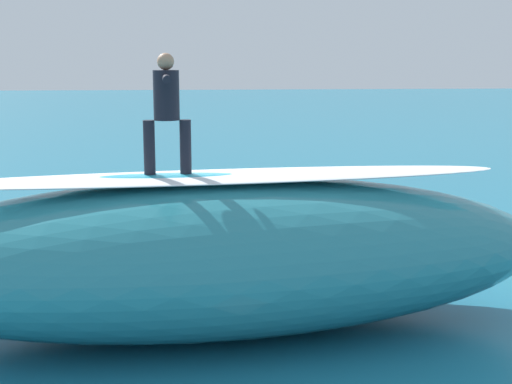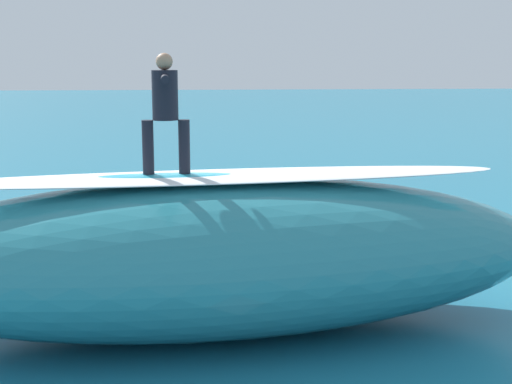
{
  "view_description": "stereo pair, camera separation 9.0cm",
  "coord_description": "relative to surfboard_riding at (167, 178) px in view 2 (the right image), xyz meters",
  "views": [
    {
      "loc": [
        0.19,
        11.6,
        3.59
      ],
      "look_at": [
        -0.71,
        0.29,
        1.44
      ],
      "focal_mm": 52.12,
      "sensor_mm": 36.0,
      "label": 1
    },
    {
      "loc": [
        0.1,
        11.6,
        3.59
      ],
      "look_at": [
        -0.71,
        0.29,
        1.44
      ],
      "focal_mm": 52.12,
      "sensor_mm": 36.0,
      "label": 2
    }
  ],
  "objects": [
    {
      "name": "ground_plane",
      "position": [
        -0.56,
        -2.37,
        -2.04
      ],
      "size": [
        120.0,
        120.0,
        0.0
      ],
      "primitive_type": "plane",
      "color": "teal"
    },
    {
      "name": "wave_crest",
      "position": [
        -0.6,
        -0.07,
        -1.04
      ],
      "size": [
        9.21,
        4.18,
        1.99
      ],
      "primitive_type": "ellipsoid",
      "rotation": [
        0.0,
        0.0,
        0.11
      ],
      "color": "teal",
      "rests_on": "ground_plane"
    },
    {
      "name": "wave_foam_lip",
      "position": [
        -0.6,
        -0.07,
        -0.01
      ],
      "size": [
        7.65,
        1.97,
        0.08
      ],
      "primitive_type": "ellipsoid",
      "rotation": [
        0.0,
        0.0,
        0.11
      ],
      "color": "white",
      "rests_on": "wave_crest"
    },
    {
      "name": "surfboard_riding",
      "position": [
        0.0,
        0.0,
        0.0
      ],
      "size": [
        2.05,
        0.57,
        0.1
      ],
      "primitive_type": "ellipsoid",
      "rotation": [
        0.0,
        0.0,
        0.06
      ],
      "color": "#33B2D1",
      "rests_on": "wave_crest"
    },
    {
      "name": "surfer_riding",
      "position": [
        0.0,
        0.0,
        0.92
      ],
      "size": [
        0.59,
        1.41,
        1.49
      ],
      "rotation": [
        0.0,
        0.0,
        0.06
      ],
      "color": "black",
      "rests_on": "surfboard_riding"
    },
    {
      "name": "surfboard_paddling",
      "position": [
        -2.54,
        -4.16,
        -1.99
      ],
      "size": [
        2.03,
        1.69,
        0.09
      ],
      "primitive_type": "ellipsoid",
      "rotation": [
        0.0,
        0.0,
        2.5
      ],
      "color": "yellow",
      "rests_on": "ground_plane"
    },
    {
      "name": "surfer_paddling",
      "position": [
        -2.44,
        -4.24,
        -1.81
      ],
      "size": [
        1.51,
        1.21,
        0.32
      ],
      "rotation": [
        0.0,
        0.0,
        2.5
      ],
      "color": "black",
      "rests_on": "surfboard_paddling"
    },
    {
      "name": "foam_patch_far",
      "position": [
        -4.2,
        -3.04,
        -1.97
      ],
      "size": [
        0.58,
        0.45,
        0.14
      ],
      "primitive_type": "ellipsoid",
      "rotation": [
        0.0,
        0.0,
        0.04
      ],
      "color": "white",
      "rests_on": "ground_plane"
    }
  ]
}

